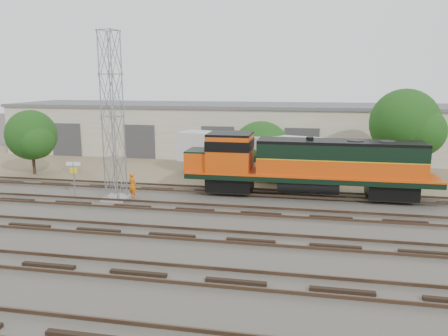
% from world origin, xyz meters
% --- Properties ---
extents(ground, '(140.00, 140.00, 0.00)m').
position_xyz_m(ground, '(0.00, 0.00, 0.00)').
color(ground, '#47423A').
rests_on(ground, ground).
extents(dirt_strip, '(80.00, 16.00, 0.02)m').
position_xyz_m(dirt_strip, '(0.00, 15.00, 0.01)').
color(dirt_strip, '#726047').
rests_on(dirt_strip, ground).
extents(tracks, '(80.00, 20.40, 0.28)m').
position_xyz_m(tracks, '(0.00, -3.00, 0.08)').
color(tracks, black).
rests_on(tracks, ground).
extents(warehouse, '(58.40, 10.40, 5.30)m').
position_xyz_m(warehouse, '(0.04, 22.98, 2.65)').
color(warehouse, beige).
rests_on(warehouse, ground).
extents(locomotive, '(16.50, 2.90, 3.97)m').
position_xyz_m(locomotive, '(2.38, 6.00, 2.29)').
color(locomotive, black).
rests_on(locomotive, tracks).
extents(signal_tower, '(1.59, 1.59, 10.77)m').
position_xyz_m(signal_tower, '(-9.72, 3.01, 5.23)').
color(signal_tower, gray).
rests_on(signal_tower, ground).
extents(sign_post, '(1.01, 0.11, 2.46)m').
position_xyz_m(sign_post, '(-12.72, 3.03, 1.72)').
color(sign_post, gray).
rests_on(sign_post, ground).
extents(worker, '(0.74, 0.61, 1.73)m').
position_xyz_m(worker, '(-8.83, 3.64, 0.86)').
color(worker, orange).
rests_on(worker, ground).
extents(semi_trailer, '(11.74, 5.58, 3.56)m').
position_xyz_m(semi_trailer, '(-1.96, 10.68, 2.24)').
color(semi_trailer, silver).
rests_on(semi_trailer, ground).
extents(tree_west, '(4.32, 4.11, 5.38)m').
position_xyz_m(tree_west, '(-19.66, 8.95, 3.21)').
color(tree_west, '#382619').
rests_on(tree_west, ground).
extents(tree_mid, '(5.09, 4.85, 4.85)m').
position_xyz_m(tree_mid, '(-0.88, 11.44, 2.01)').
color(tree_mid, '#382619').
rests_on(tree_mid, ground).
extents(tree_east, '(5.55, 5.29, 7.13)m').
position_xyz_m(tree_east, '(10.11, 12.56, 4.35)').
color(tree_east, '#382619').
rests_on(tree_east, ground).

